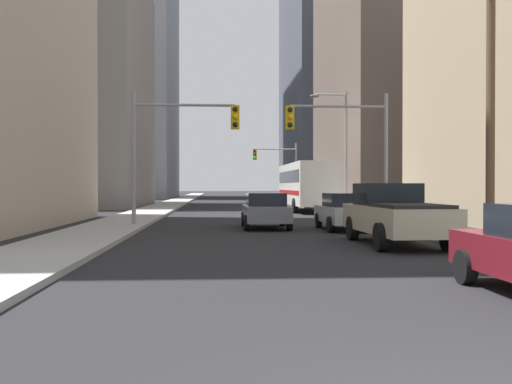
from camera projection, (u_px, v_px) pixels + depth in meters
The scene contains 15 objects.
sidewalk_left at pixel (168, 205), 53.49m from camera, with size 2.88×160.00×0.15m, color #9E9E99.
sidewalk_right at pixel (309, 205), 54.33m from camera, with size 2.88×160.00×0.15m, color #9E9E99.
city_bus at pixel (305, 184), 41.92m from camera, with size 2.67×11.53×3.40m.
pickup_truck_beige at pixel (395, 214), 18.07m from camera, with size 2.20×5.46×1.90m.
sedan_grey at pixel (266, 210), 24.97m from camera, with size 1.95×4.21×1.52m.
sedan_silver at pixel (345, 211), 24.04m from camera, with size 1.95×4.24×1.52m.
traffic_signal_near_left at pixel (181, 135), 25.88m from camera, with size 4.75×0.44×6.00m.
traffic_signal_near_right at pixel (342, 136), 26.35m from camera, with size 4.67×0.44×6.00m.
traffic_signal_far_right at pixel (277, 163), 56.92m from camera, with size 4.31×0.44×6.00m.
utility_pole_right at pixel (491, 67), 18.74m from camera, with size 2.20×0.28×10.71m.
street_lamp_right at pixel (340, 141), 35.16m from camera, with size 2.29×0.32×7.50m.
building_left_mid_office at pixel (31, 88), 51.91m from camera, with size 19.69×18.90×21.00m, color gray.
building_left_far_tower at pixel (126, 26), 90.84m from camera, with size 14.83×26.29×53.43m, color #93939E.
building_right_mid_block at pixel (438, 47), 54.12m from camera, with size 19.81×21.38×29.30m, color #66564C.
building_right_far_highrise at pixel (350, 43), 94.65m from camera, with size 19.89×29.85×49.86m, color #4C515B.
Camera 1 is at (-1.95, -3.88, 1.82)m, focal length 41.09 mm.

